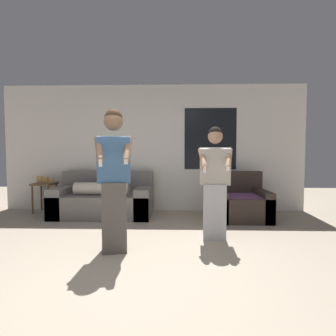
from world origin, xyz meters
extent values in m
plane|color=tan|center=(0.00, 0.00, 0.00)|extent=(14.00, 14.00, 0.00)
cube|color=silver|center=(0.00, 3.17, 1.35)|extent=(6.48, 0.06, 2.70)
cube|color=black|center=(1.23, 3.13, 1.55)|extent=(1.10, 0.01, 1.30)
cube|color=slate|center=(-0.94, 2.60, 0.22)|extent=(1.90, 0.98, 0.44)
cube|color=slate|center=(-0.94, 2.98, 0.65)|extent=(1.90, 0.22, 0.42)
cube|color=slate|center=(-1.75, 2.60, 0.29)|extent=(0.28, 0.98, 0.58)
cube|color=slate|center=(-0.13, 2.60, 0.29)|extent=(0.28, 0.98, 0.58)
cylinder|color=beige|center=(-0.94, 2.47, 0.56)|extent=(1.04, 0.24, 0.24)
cube|color=#332823|center=(1.72, 2.42, 0.22)|extent=(0.98, 0.93, 0.45)
cube|color=#332823|center=(1.72, 2.79, 0.66)|extent=(0.98, 0.20, 0.43)
cube|color=#332823|center=(1.32, 2.42, 0.27)|extent=(0.18, 0.93, 0.55)
cube|color=#332823|center=(2.12, 2.42, 0.27)|extent=(0.18, 0.93, 0.55)
cube|color=#704275|center=(1.72, 2.38, 0.45)|extent=(0.83, 0.74, 0.01)
cube|color=brown|center=(-2.27, 2.89, 0.60)|extent=(0.42, 0.44, 0.04)
cylinder|color=brown|center=(-2.44, 2.71, 0.29)|extent=(0.04, 0.04, 0.58)
cylinder|color=brown|center=(-2.10, 2.71, 0.29)|extent=(0.04, 0.04, 0.58)
cylinder|color=brown|center=(-2.44, 3.07, 0.29)|extent=(0.04, 0.04, 0.58)
cylinder|color=brown|center=(-2.10, 3.07, 0.29)|extent=(0.04, 0.04, 0.58)
cube|color=tan|center=(-2.37, 2.87, 0.68)|extent=(0.10, 0.02, 0.17)
cube|color=tan|center=(-2.27, 2.89, 0.67)|extent=(0.13, 0.02, 0.15)
cube|color=tan|center=(-2.16, 2.91, 0.66)|extent=(0.16, 0.02, 0.13)
cube|color=#56514C|center=(-0.27, 0.72, 0.44)|extent=(0.34, 0.30, 0.88)
cube|color=#3D6693|center=(-0.27, 0.71, 1.16)|extent=(0.45, 0.35, 0.58)
sphere|color=brown|center=(-0.27, 0.70, 1.63)|extent=(0.23, 0.23, 0.23)
sphere|color=#3D2819|center=(-0.27, 0.71, 1.67)|extent=(0.22, 0.22, 0.22)
cylinder|color=brown|center=(-0.40, 0.53, 1.29)|extent=(0.21, 0.36, 0.33)
cube|color=white|center=(-0.34, 0.39, 1.15)|extent=(0.04, 0.04, 0.13)
cylinder|color=brown|center=(-0.08, 0.60, 1.29)|extent=(0.10, 0.36, 0.33)
cube|color=white|center=(-0.07, 0.45, 1.15)|extent=(0.05, 0.04, 0.08)
cube|color=#B2B2B7|center=(1.06, 1.26, 0.40)|extent=(0.34, 0.27, 0.80)
cube|color=#ADA89E|center=(1.06, 1.25, 1.05)|extent=(0.45, 0.31, 0.53)
sphere|color=#A37A5B|center=(1.06, 1.24, 1.48)|extent=(0.21, 0.21, 0.21)
sphere|color=black|center=(1.06, 1.25, 1.52)|extent=(0.20, 0.20, 0.20)
cylinder|color=#A37A5B|center=(0.87, 1.12, 1.17)|extent=(0.11, 0.36, 0.31)
cube|color=white|center=(0.88, 0.96, 1.05)|extent=(0.04, 0.04, 0.13)
cylinder|color=#A37A5B|center=(1.22, 1.08, 1.17)|extent=(0.17, 0.36, 0.31)
cube|color=white|center=(1.18, 0.94, 1.05)|extent=(0.05, 0.04, 0.08)
camera|label=1|loc=(0.50, -2.51, 1.23)|focal=28.00mm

